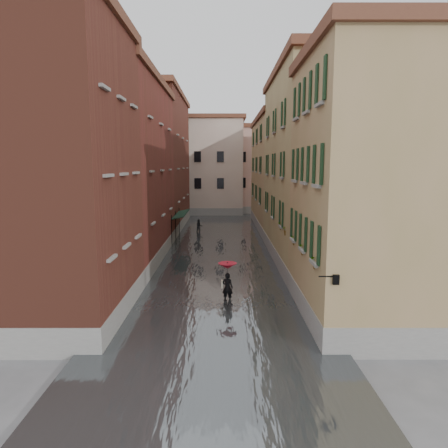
{
  "coord_description": "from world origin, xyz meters",
  "views": [
    {
      "loc": [
        0.41,
        -19.56,
        6.99
      ],
      "look_at": [
        0.44,
        7.14,
        3.0
      ],
      "focal_mm": 32.0,
      "sensor_mm": 36.0,
      "label": 1
    }
  ],
  "objects": [
    {
      "name": "awning_near",
      "position": [
        -3.49,
        14.88,
        2.46
      ],
      "size": [
        1.09,
        2.89,
        2.8
      ],
      "color": "black",
      "rests_on": "ground"
    },
    {
      "name": "awning_far",
      "position": [
        -3.49,
        17.76,
        2.47
      ],
      "size": [
        1.09,
        3.03,
        2.8
      ],
      "color": "black",
      "rests_on": "ground"
    },
    {
      "name": "pedestrian_main",
      "position": [
        0.6,
        0.06,
        1.29
      ],
      "size": [
        0.99,
        0.99,
        2.06
      ],
      "color": "black",
      "rests_on": "ground"
    },
    {
      "name": "wall_lantern",
      "position": [
        4.33,
        -6.0,
        3.01
      ],
      "size": [
        0.71,
        0.22,
        0.35
      ],
      "color": "black",
      "rests_on": "ground"
    },
    {
      "name": "building_end_cream",
      "position": [
        -3.0,
        38.0,
        6.5
      ],
      "size": [
        12.0,
        9.0,
        13.0
      ],
      "primitive_type": "cube",
      "color": "beige",
      "rests_on": "ground"
    },
    {
      "name": "building_end_pink",
      "position": [
        6.0,
        40.0,
        6.0
      ],
      "size": [
        10.0,
        9.0,
        12.0
      ],
      "primitive_type": "cube",
      "color": "tan",
      "rests_on": "ground"
    },
    {
      "name": "building_left_far",
      "position": [
        -7.0,
        24.0,
        7.0
      ],
      "size": [
        6.0,
        16.0,
        14.0
      ],
      "primitive_type": "cube",
      "color": "brown",
      "rests_on": "ground"
    },
    {
      "name": "building_right_mid",
      "position": [
        7.0,
        9.0,
        6.5
      ],
      "size": [
        6.0,
        14.0,
        13.0
      ],
      "primitive_type": "cube",
      "color": "tan",
      "rests_on": "ground"
    },
    {
      "name": "building_left_near",
      "position": [
        -7.0,
        -2.0,
        6.5
      ],
      "size": [
        6.0,
        8.0,
        13.0
      ],
      "primitive_type": "cube",
      "color": "brown",
      "rests_on": "ground"
    },
    {
      "name": "building_right_near",
      "position": [
        7.0,
        -2.0,
        5.75
      ],
      "size": [
        6.0,
        8.0,
        11.5
      ],
      "primitive_type": "cube",
      "color": "olive",
      "rests_on": "ground"
    },
    {
      "name": "building_right_far",
      "position": [
        7.0,
        24.0,
        5.75
      ],
      "size": [
        6.0,
        16.0,
        11.5
      ],
      "primitive_type": "cube",
      "color": "olive",
      "rests_on": "ground"
    },
    {
      "name": "floodwater",
      "position": [
        0.0,
        13.0,
        0.1
      ],
      "size": [
        10.0,
        60.0,
        0.2
      ],
      "primitive_type": "cube",
      "color": "#4B5053",
      "rests_on": "ground"
    },
    {
      "name": "pedestrian_far",
      "position": [
        -2.08,
        20.55,
        0.73
      ],
      "size": [
        0.83,
        0.72,
        1.45
      ],
      "primitive_type": "imported",
      "rotation": [
        0.0,
        0.0,
        0.28
      ],
      "color": "black",
      "rests_on": "ground"
    },
    {
      "name": "ground",
      "position": [
        0.0,
        0.0,
        0.0
      ],
      "size": [
        120.0,
        120.0,
        0.0
      ],
      "primitive_type": "plane",
      "color": "#5F5F62",
      "rests_on": "ground"
    },
    {
      "name": "window_planters",
      "position": [
        4.12,
        0.56,
        3.51
      ],
      "size": [
        0.59,
        10.32,
        0.84
      ],
      "color": "brown",
      "rests_on": "ground"
    },
    {
      "name": "building_left_mid",
      "position": [
        -7.0,
        9.0,
        6.25
      ],
      "size": [
        6.0,
        14.0,
        12.5
      ],
      "primitive_type": "cube",
      "color": "maroon",
      "rests_on": "ground"
    }
  ]
}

